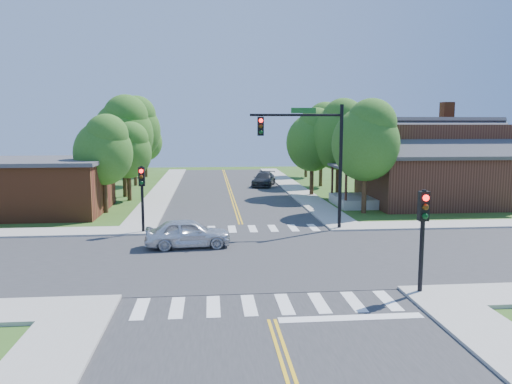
{
  "coord_description": "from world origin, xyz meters",
  "views": [
    {
      "loc": [
        -1.88,
        -22.24,
        6.05
      ],
      "look_at": [
        0.8,
        6.21,
        2.2
      ],
      "focal_mm": 35.0,
      "sensor_mm": 36.0,
      "label": 1
    }
  ],
  "objects": [
    {
      "name": "signal_pole_nw",
      "position": [
        -5.6,
        5.58,
        2.66
      ],
      "size": [
        0.34,
        0.42,
        3.8
      ],
      "color": "black",
      "rests_on": "ground"
    },
    {
      "name": "stop_bar",
      "position": [
        2.5,
        -7.6,
        0.0
      ],
      "size": [
        4.6,
        0.45,
        0.09
      ],
      "primitive_type": "cube",
      "color": "white",
      "rests_on": "ground"
    },
    {
      "name": "tree_w_d",
      "position": [
        -9.17,
        36.77,
        4.37
      ],
      "size": [
        3.93,
        3.73,
        6.68
      ],
      "color": "#382314",
      "rests_on": "ground"
    },
    {
      "name": "intersection_patch",
      "position": [
        0.0,
        0.0,
        0.0
      ],
      "size": [
        10.2,
        10.2,
        0.06
      ],
      "primitive_type": "cube",
      "color": "#2D2D30",
      "rests_on": "ground"
    },
    {
      "name": "road_ns",
      "position": [
        0.0,
        0.0,
        0.02
      ],
      "size": [
        10.0,
        90.0,
        0.04
      ],
      "primitive_type": "cube",
      "color": "#2D2D30",
      "rests_on": "ground"
    },
    {
      "name": "tree_w_b",
      "position": [
        -8.93,
        20.4,
        5.6
      ],
      "size": [
        5.03,
        4.78,
        8.55
      ],
      "color": "#382314",
      "rests_on": "ground"
    },
    {
      "name": "building_nw",
      "position": [
        -14.2,
        13.2,
        1.88
      ],
      "size": [
        10.4,
        8.4,
        3.73
      ],
      "color": "brown",
      "rests_on": "ground"
    },
    {
      "name": "crosswalk_north",
      "position": [
        0.0,
        6.2,
        0.05
      ],
      "size": [
        8.85,
        2.0,
        0.01
      ],
      "color": "white",
      "rests_on": "ground"
    },
    {
      "name": "tree_bldg",
      "position": [
        -8.22,
        18.24,
        4.14
      ],
      "size": [
        3.72,
        3.54,
        6.33
      ],
      "color": "#382314",
      "rests_on": "ground"
    },
    {
      "name": "tree_house",
      "position": [
        6.89,
        19.35,
        4.92
      ],
      "size": [
        4.42,
        4.19,
        7.51
      ],
      "color": "#382314",
      "rests_on": "ground"
    },
    {
      "name": "centerline",
      "position": [
        0.0,
        0.0,
        0.05
      ],
      "size": [
        0.3,
        90.0,
        0.01
      ],
      "color": "yellow",
      "rests_on": "ground"
    },
    {
      "name": "house_ne",
      "position": [
        15.11,
        14.23,
        3.33
      ],
      "size": [
        13.05,
        8.8,
        7.11
      ],
      "color": "#351A12",
      "rests_on": "ground"
    },
    {
      "name": "car_silver",
      "position": [
        -2.97,
        2.11,
        0.72
      ],
      "size": [
        2.35,
        4.47,
        1.43
      ],
      "primitive_type": "imported",
      "rotation": [
        0.0,
        0.0,
        1.65
      ],
      "color": "silver",
      "rests_on": "ground"
    },
    {
      "name": "tree_e_c",
      "position": [
        9.22,
        26.17,
        5.43
      ],
      "size": [
        4.88,
        4.63,
        8.29
      ],
      "color": "#382314",
      "rests_on": "ground"
    },
    {
      "name": "ground",
      "position": [
        0.0,
        0.0,
        0.0
      ],
      "size": [
        100.0,
        100.0,
        0.0
      ],
      "primitive_type": "plane",
      "color": "#335119",
      "rests_on": "ground"
    },
    {
      "name": "crosswalk_south",
      "position": [
        0.0,
        -6.2,
        0.05
      ],
      "size": [
        8.85,
        2.0,
        0.01
      ],
      "color": "white",
      "rests_on": "ground"
    },
    {
      "name": "sidewalk_nw",
      "position": [
        -15.82,
        15.82,
        0.07
      ],
      "size": [
        40.0,
        40.0,
        0.14
      ],
      "color": "#9E9B93",
      "rests_on": "ground"
    },
    {
      "name": "signal_mast_ne",
      "position": [
        3.91,
        5.59,
        4.85
      ],
      "size": [
        5.3,
        0.42,
        7.2
      ],
      "color": "black",
      "rests_on": "ground"
    },
    {
      "name": "road_ew",
      "position": [
        0.0,
        0.0,
        0.03
      ],
      "size": [
        90.0,
        10.0,
        0.04
      ],
      "primitive_type": "cube",
      "color": "#2D2D30",
      "rests_on": "ground"
    },
    {
      "name": "tree_e_d",
      "position": [
        9.43,
        34.94,
        4.63
      ],
      "size": [
        4.16,
        3.95,
        7.07
      ],
      "color": "#382314",
      "rests_on": "ground"
    },
    {
      "name": "sidewalk_ne",
      "position": [
        15.82,
        15.82,
        0.07
      ],
      "size": [
        40.0,
        40.0,
        0.14
      ],
      "color": "#9E9B93",
      "rests_on": "ground"
    },
    {
      "name": "car_dgrey",
      "position": [
        3.5,
        26.58,
        0.67
      ],
      "size": [
        4.27,
        5.61,
        1.35
      ],
      "primitive_type": "imported",
      "rotation": [
        0.0,
        0.0,
        -0.27
      ],
      "color": "#2A2C2F",
      "rests_on": "ground"
    },
    {
      "name": "tree_w_a",
      "position": [
        -9.0,
        12.69,
        4.45
      ],
      "size": [
        4.0,
        3.8,
        6.8
      ],
      "color": "#382314",
      "rests_on": "ground"
    },
    {
      "name": "tree_w_c",
      "position": [
        -9.2,
        28.42,
        5.85
      ],
      "size": [
        5.25,
        4.99,
        8.92
      ],
      "color": "#382314",
      "rests_on": "ground"
    },
    {
      "name": "tree_e_a",
      "position": [
        8.8,
        10.84,
        5.14
      ],
      "size": [
        4.61,
        4.38,
        7.84
      ],
      "color": "#382314",
      "rests_on": "ground"
    },
    {
      "name": "signal_pole_se",
      "position": [
        5.6,
        -5.62,
        2.66
      ],
      "size": [
        0.34,
        0.42,
        3.8
      ],
      "color": "black",
      "rests_on": "ground"
    },
    {
      "name": "tree_e_b",
      "position": [
        8.86,
        18.21,
        5.4
      ],
      "size": [
        4.84,
        4.6,
        8.24
      ],
      "color": "#382314",
      "rests_on": "ground"
    }
  ]
}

